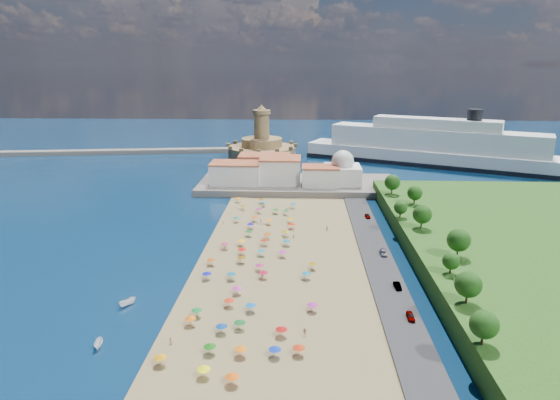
{
  "coord_description": "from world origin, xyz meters",
  "views": [
    {
      "loc": [
        11.48,
        -135.65,
        54.7
      ],
      "look_at": [
        4.0,
        25.0,
        8.0
      ],
      "focal_mm": 30.0,
      "sensor_mm": 36.0,
      "label": 1
    }
  ],
  "objects": [
    {
      "name": "beachgoers",
      "position": [
        1.43,
        -0.04,
        1.13
      ],
      "size": [
        37.17,
        91.01,
        1.88
      ],
      "color": "tan",
      "rests_on": "beach"
    },
    {
      "name": "jetty",
      "position": [
        -12.0,
        108.0,
        1.2
      ],
      "size": [
        18.0,
        70.0,
        2.4
      ],
      "primitive_type": "cube",
      "color": "#59544C",
      "rests_on": "ground"
    },
    {
      "name": "terrace",
      "position": [
        10.0,
        73.0,
        1.5
      ],
      "size": [
        90.0,
        36.0,
        3.0
      ],
      "primitive_type": "cube",
      "color": "#59544C",
      "rests_on": "ground"
    },
    {
      "name": "ground",
      "position": [
        0.0,
        0.0,
        0.0
      ],
      "size": [
        700.0,
        700.0,
        0.0
      ],
      "primitive_type": "plane",
      "color": "#071938",
      "rests_on": "ground"
    },
    {
      "name": "waterfront_buildings",
      "position": [
        -3.05,
        73.64,
        7.88
      ],
      "size": [
        57.0,
        29.0,
        11.0
      ],
      "color": "silver",
      "rests_on": "terrace"
    },
    {
      "name": "moored_boats",
      "position": [
        -28.92,
        -45.36,
        0.79
      ],
      "size": [
        3.92,
        21.1,
        1.67
      ],
      "color": "white",
      "rests_on": "ground"
    },
    {
      "name": "breakwater",
      "position": [
        -110.0,
        153.0,
        1.3
      ],
      "size": [
        199.03,
        34.77,
        2.6
      ],
      "primitive_type": "cube",
      "rotation": [
        0.0,
        0.0,
        0.14
      ],
      "color": "#59544C",
      "rests_on": "ground"
    },
    {
      "name": "fortress",
      "position": [
        -12.0,
        138.0,
        6.68
      ],
      "size": [
        40.0,
        40.0,
        32.4
      ],
      "color": "#977B4B",
      "rests_on": "ground"
    },
    {
      "name": "parked_cars",
      "position": [
        36.0,
        -10.88,
        1.36
      ],
      "size": [
        1.91,
        74.94,
        1.34
      ],
      "color": "gray",
      "rests_on": "promenade"
    },
    {
      "name": "hillside_trees",
      "position": [
        48.52,
        -5.68,
        10.32
      ],
      "size": [
        13.85,
        108.18,
        7.75
      ],
      "color": "#382314",
      "rests_on": "hillside"
    },
    {
      "name": "beach_parasols",
      "position": [
        -1.4,
        -11.08,
        2.15
      ],
      "size": [
        32.04,
        115.8,
        2.2
      ],
      "color": "gray",
      "rests_on": "beach"
    },
    {
      "name": "domed_building",
      "position": [
        30.0,
        71.0,
        8.97
      ],
      "size": [
        16.0,
        16.0,
        15.0
      ],
      "color": "silver",
      "rests_on": "terrace"
    },
    {
      "name": "cruise_ship",
      "position": [
        85.84,
        128.11,
        9.47
      ],
      "size": [
        141.98,
        80.96,
        31.97
      ],
      "color": "black",
      "rests_on": "ground"
    }
  ]
}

